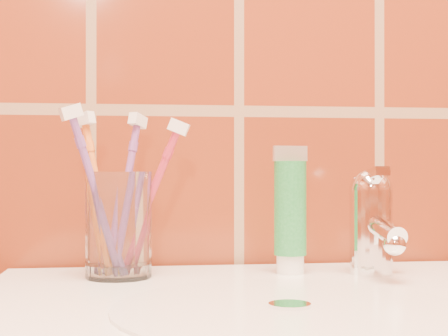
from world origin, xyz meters
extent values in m
cylinder|color=silver|center=(0.00, 0.91, 0.85)|extent=(0.30, 0.30, 0.00)
cylinder|color=white|center=(0.00, 0.91, 0.85)|extent=(0.04, 0.04, 0.00)
cylinder|color=white|center=(-0.15, 1.10, 0.91)|extent=(0.07, 0.07, 0.12)
cylinder|color=white|center=(0.05, 1.11, 0.86)|extent=(0.03, 0.03, 0.02)
cylinder|color=#1B7431|center=(0.05, 1.11, 0.92)|extent=(0.04, 0.04, 0.11)
cube|color=beige|center=(0.05, 1.11, 0.99)|extent=(0.04, 0.00, 0.02)
cylinder|color=white|center=(0.14, 1.09, 0.90)|extent=(0.05, 0.05, 0.09)
sphere|color=white|center=(0.14, 1.09, 0.94)|extent=(0.05, 0.05, 0.05)
cylinder|color=white|center=(0.14, 1.06, 0.91)|extent=(0.02, 0.09, 0.03)
cube|color=white|center=(0.14, 1.08, 0.96)|extent=(0.02, 0.06, 0.01)
camera|label=1|loc=(-0.13, 0.35, 0.97)|focal=55.00mm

